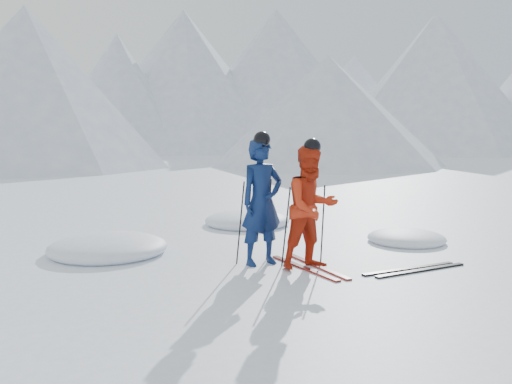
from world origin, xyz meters
name	(u,v)px	position (x,y,z in m)	size (l,w,h in m)	color
ground	(369,253)	(0.00, 0.00, 0.00)	(160.00, 160.00, 0.00)	white
mountain_range	(154,71)	(5.71, 35.31, 6.72)	(106.15, 62.94, 15.53)	#B2BCD1
skier_blue	(262,202)	(-1.98, 0.11, 0.99)	(0.72, 0.47, 1.97)	#0C1E4B
skier_red	(311,208)	(-1.41, -0.43, 0.94)	(0.91, 0.71, 1.87)	red
pole_blue_left	(240,223)	(-2.28, 0.26, 0.66)	(0.02, 0.02, 1.32)	black
pole_blue_right	(269,219)	(-1.73, 0.36, 0.66)	(0.02, 0.02, 1.32)	black
pole_red_left	(286,227)	(-1.71, -0.18, 0.62)	(0.02, 0.02, 1.25)	black
pole_red_right	(323,225)	(-1.11, -0.28, 0.62)	(0.02, 0.02, 1.25)	black
ski_worn_left	(304,268)	(-1.53, -0.43, 0.01)	(0.09, 1.70, 0.03)	black
ski_worn_right	(317,266)	(-1.29, -0.43, 0.01)	(0.09, 1.70, 0.03)	black
ski_loose_a	(409,269)	(-0.12, -1.16, 0.01)	(0.09, 1.70, 0.03)	black
ski_loose_b	(421,270)	(-0.02, -1.31, 0.01)	(0.09, 1.70, 0.03)	black
snow_lumps	(217,239)	(-1.90, 2.26, 0.00)	(7.01, 4.68, 0.44)	white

